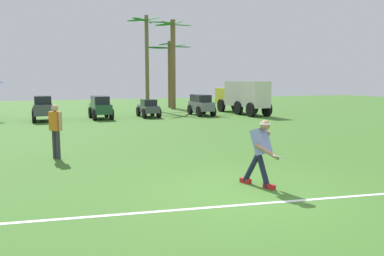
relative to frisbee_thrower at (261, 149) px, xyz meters
The scene contains 13 objects.
ground_plane 1.01m from the frisbee_thrower, 138.84° to the right, with size 80.00×80.00×0.00m, color #40722A.
field_line_paint 1.35m from the frisbee_thrower, 115.17° to the right, with size 20.10×0.10×0.01m, color white.
frisbee_thrower is the anchor object (origin of this frame).
frisbee_in_flight 0.63m from the frisbee_thrower, 85.93° to the right, with size 0.31×0.31×0.10m.
teammate_near_sideline 6.08m from the frisbee_thrower, 130.63° to the left, with size 0.36×0.44×1.56m.
parked_car_slot_a 16.34m from the frisbee_thrower, 105.58° to the left, with size 1.20×2.37×1.40m.
parked_car_slot_b 15.87m from the frisbee_thrower, 94.49° to the left, with size 1.20×2.43×1.34m.
parked_car_slot_c 15.89m from the frisbee_thrower, 84.00° to the left, with size 1.09×2.20×1.10m.
parked_car_slot_d 16.55m from the frisbee_thrower, 71.86° to the left, with size 1.21×2.43×1.34m.
box_truck 17.78m from the frisbee_thrower, 62.61° to the left, with size 1.39×5.90×2.20m.
palm_tree_left_of_centre 22.30m from the frisbee_thrower, 81.73° to the left, with size 3.27×3.34×7.17m.
palm_tree_right_of_centre 22.27m from the frisbee_thrower, 76.51° to the left, with size 2.94×3.41×6.90m.
palm_tree_far_right 23.84m from the frisbee_thrower, 76.76° to the left, with size 3.82×3.24×5.45m.
Camera 1 is at (-3.67, -6.29, 2.24)m, focal length 35.00 mm.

